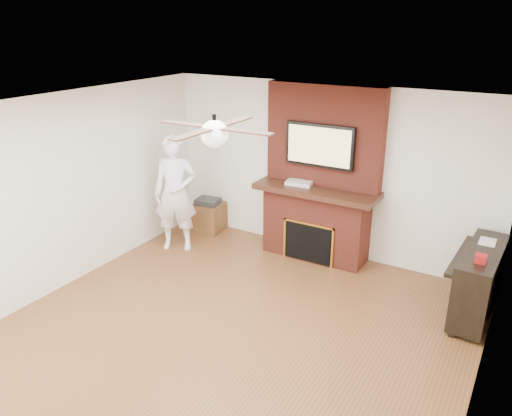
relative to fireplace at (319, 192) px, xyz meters
The scene contains 12 objects.
room_shell 2.56m from the fireplace, 90.00° to the right, with size 5.36×5.86×2.86m.
fireplace is the anchor object (origin of this frame).
tv 0.69m from the fireplace, 90.00° to the right, with size 1.00×0.08×0.60m.
ceiling_fan 2.88m from the fireplace, 90.00° to the right, with size 1.21×1.21×0.31m.
person 2.12m from the fireplace, 156.02° to the right, with size 0.65×0.43×1.77m, color white.
side_table 2.07m from the fireplace, behind, with size 0.53×0.53×0.55m.
piano 2.42m from the fireplace, 13.44° to the right, with size 0.54×1.32×0.94m.
cable_box 0.31m from the fireplace, 160.14° to the right, with size 0.37×0.21×0.05m, color silver.
candle_orange 0.97m from the fireplace, 134.45° to the right, with size 0.07×0.07×0.10m, color #F4541C.
candle_green 0.97m from the fireplace, 66.45° to the right, with size 0.07×0.07×0.08m, color #44742E.
candle_cream 0.99m from the fireplace, 60.96° to the right, with size 0.08×0.08×0.09m, color beige.
candle_blue 1.00m from the fireplace, 49.87° to the right, with size 0.06×0.06×0.08m, color #3A6FAE.
Camera 1 is at (2.65, -3.75, 3.33)m, focal length 35.00 mm.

